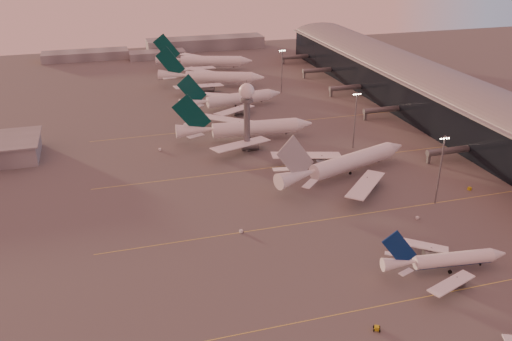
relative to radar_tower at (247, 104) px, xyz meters
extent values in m
plane|color=#555252|center=(-5.00, -120.00, -20.95)|extent=(700.00, 700.00, 0.00)
cube|color=#EAD652|center=(25.00, -110.00, -20.94)|extent=(180.00, 0.25, 0.02)
cube|color=#EAD652|center=(25.00, -65.00, -20.94)|extent=(180.00, 0.25, 0.02)
cube|color=#EAD652|center=(25.00, -20.00, -20.94)|extent=(180.00, 0.25, 0.02)
cube|color=#EAD652|center=(25.00, 30.00, -20.94)|extent=(180.00, 0.25, 0.02)
cube|color=black|center=(103.00, -10.00, -11.95)|extent=(36.00, 360.00, 18.00)
cylinder|color=slate|center=(103.00, -10.00, -2.95)|extent=(10.08, 360.00, 10.08)
cube|color=slate|center=(103.00, -10.00, -2.75)|extent=(40.00, 362.00, 0.80)
cylinder|color=slate|center=(77.00, -34.00, -16.45)|extent=(22.00, 2.80, 2.80)
cube|color=slate|center=(67.00, -34.00, -18.75)|extent=(1.20, 1.20, 4.40)
cylinder|color=slate|center=(77.00, 22.00, -16.45)|extent=(22.00, 2.80, 2.80)
cube|color=slate|center=(67.00, 22.00, -18.75)|extent=(1.20, 1.20, 4.40)
cylinder|color=slate|center=(77.00, 64.00, -16.45)|extent=(22.00, 2.80, 2.80)
cube|color=slate|center=(67.00, 64.00, -18.75)|extent=(1.20, 1.20, 4.40)
cylinder|color=slate|center=(77.00, 106.00, -16.45)|extent=(22.00, 2.80, 2.80)
cube|color=slate|center=(67.00, 106.00, -18.75)|extent=(1.20, 1.20, 4.40)
cylinder|color=slate|center=(77.00, 146.00, -16.45)|extent=(22.00, 2.80, 2.80)
cube|color=slate|center=(67.00, 146.00, -18.75)|extent=(1.20, 1.20, 4.40)
cylinder|color=slate|center=(0.00, 0.00, -9.95)|extent=(2.60, 2.60, 22.00)
cylinder|color=slate|center=(0.00, 0.00, 1.55)|extent=(5.20, 5.20, 1.20)
sphere|color=white|center=(0.00, 0.00, 5.45)|extent=(6.40, 6.40, 6.40)
cylinder|color=slate|center=(0.00, 0.00, 9.15)|extent=(0.16, 0.16, 2.00)
cylinder|color=slate|center=(50.00, -65.00, -8.45)|extent=(0.56, 0.56, 25.00)
cube|color=slate|center=(50.00, -65.00, 3.55)|extent=(3.60, 0.25, 0.25)
sphere|color=#FFEABF|center=(48.50, -65.00, 3.15)|extent=(0.56, 0.56, 0.56)
sphere|color=#FFEABF|center=(49.50, -65.00, 3.15)|extent=(0.56, 0.56, 0.56)
sphere|color=#FFEABF|center=(50.50, -65.00, 3.15)|extent=(0.56, 0.56, 0.56)
sphere|color=#FFEABF|center=(51.50, -65.00, 3.15)|extent=(0.56, 0.56, 0.56)
cylinder|color=slate|center=(45.00, -10.00, -8.45)|extent=(0.56, 0.56, 25.00)
cube|color=slate|center=(45.00, -10.00, 3.55)|extent=(3.60, 0.25, 0.25)
sphere|color=#FFEABF|center=(43.50, -10.00, 3.15)|extent=(0.56, 0.56, 0.56)
sphere|color=#FFEABF|center=(44.50, -10.00, 3.15)|extent=(0.56, 0.56, 0.56)
sphere|color=#FFEABF|center=(45.50, -10.00, 3.15)|extent=(0.56, 0.56, 0.56)
sphere|color=#FFEABF|center=(46.50, -10.00, 3.15)|extent=(0.56, 0.56, 0.56)
cylinder|color=slate|center=(43.00, 80.00, -8.45)|extent=(0.56, 0.56, 25.00)
cube|color=slate|center=(43.00, 80.00, 3.55)|extent=(3.60, 0.25, 0.25)
sphere|color=#FFEABF|center=(41.50, 80.00, 3.15)|extent=(0.56, 0.56, 0.56)
sphere|color=#FFEABF|center=(42.50, 80.00, 3.15)|extent=(0.56, 0.56, 0.56)
sphere|color=#FFEABF|center=(43.50, 80.00, 3.15)|extent=(0.56, 0.56, 0.56)
sphere|color=#FFEABF|center=(44.50, 80.00, 3.15)|extent=(0.56, 0.56, 0.56)
cube|color=slate|center=(-65.00, 200.00, -17.95)|extent=(60.00, 18.00, 6.00)
cube|color=slate|center=(25.00, 210.00, -16.45)|extent=(90.00, 20.00, 9.00)
cube|color=slate|center=(-15.00, 190.00, -18.45)|extent=(40.00, 15.00, 5.00)
cylinder|color=white|center=(31.46, -101.46, -17.79)|extent=(23.07, 6.39, 3.88)
cylinder|color=navy|center=(31.46, -101.46, -18.66)|extent=(22.49, 5.26, 2.79)
cone|color=white|center=(44.97, -102.97, -17.79)|extent=(4.81, 4.34, 3.88)
cone|color=white|center=(15.40, -99.66, -17.30)|extent=(9.92, 4.92, 3.88)
cube|color=white|center=(24.84, -110.32, -18.46)|extent=(16.72, 9.62, 1.22)
cylinder|color=slate|center=(27.85, -108.38, -20.23)|extent=(4.66, 3.00, 2.52)
cube|color=slate|center=(27.85, -108.38, -19.14)|extent=(0.33, 0.29, 1.55)
cube|color=white|center=(26.96, -91.35, -18.46)|extent=(15.75, 12.46, 1.22)
cylinder|color=slate|center=(29.47, -93.90, -20.23)|extent=(4.66, 3.00, 2.52)
cube|color=slate|center=(29.47, -93.90, -19.14)|extent=(0.33, 0.29, 1.55)
cube|color=navy|center=(14.92, -99.60, -12.50)|extent=(10.62, 1.54, 11.56)
cube|color=white|center=(14.94, -104.04, -17.20)|extent=(4.71, 3.04, 0.26)
cube|color=white|center=(15.92, -95.28, -17.20)|extent=(4.61, 3.76, 0.26)
cylinder|color=black|center=(40.06, -102.42, -20.44)|extent=(0.51, 0.51, 1.02)
cylinder|color=black|center=(29.88, -99.02, -20.39)|extent=(1.17, 0.63, 1.12)
cylinder|color=black|center=(29.38, -103.48, -20.39)|extent=(1.17, 0.63, 1.12)
cylinder|color=white|center=(32.88, -34.44, -16.69)|extent=(39.19, 18.34, 6.14)
cylinder|color=white|center=(32.88, -34.44, -18.07)|extent=(37.90, 16.46, 4.42)
cone|color=white|center=(55.10, -26.96, -16.69)|extent=(9.16, 8.24, 6.14)
cone|color=white|center=(6.46, -43.32, -15.93)|extent=(17.57, 11.07, 6.14)
cube|color=white|center=(29.01, -52.97, -17.77)|extent=(24.12, 24.97, 1.82)
cylinder|color=slate|center=(32.28, -47.80, -20.26)|extent=(8.48, 6.21, 3.99)
cube|color=slate|center=(32.28, -47.80, -18.84)|extent=(0.36, 0.33, 2.46)
cube|color=white|center=(18.59, -22.01, -17.77)|extent=(28.88, 11.06, 1.82)
cylinder|color=slate|center=(24.33, -24.15, -20.26)|extent=(8.48, 6.21, 3.99)
cube|color=slate|center=(24.33, -24.15, -18.84)|extent=(0.36, 0.33, 2.46)
cube|color=#ADB0B5|center=(5.68, -43.59, -8.67)|extent=(16.24, 5.75, 18.22)
cube|color=white|center=(8.57, -50.63, -15.77)|extent=(7.42, 7.37, 0.25)
cube|color=white|center=(3.72, -36.22, -15.77)|extent=(7.91, 3.81, 0.25)
cylinder|color=black|center=(47.03, -29.68, -20.45)|extent=(0.50, 0.50, 0.99)
cylinder|color=black|center=(29.19, -33.38, -20.40)|extent=(1.19, 0.82, 1.09)
cylinder|color=black|center=(30.57, -37.51, -20.40)|extent=(1.19, 0.82, 1.09)
cylinder|color=white|center=(7.07, 12.14, -16.58)|extent=(38.65, 9.07, 6.18)
cylinder|color=white|center=(7.07, 12.14, -17.97)|extent=(37.76, 7.28, 4.45)
cone|color=white|center=(29.86, 10.40, -16.58)|extent=(7.86, 6.72, 6.18)
cone|color=white|center=(-20.03, 14.20, -15.81)|extent=(16.48, 7.38, 6.18)
cube|color=white|center=(-3.56, -3.21, -17.66)|extent=(28.05, 17.05, 1.83)
cylinder|color=slate|center=(1.40, 0.23, -20.20)|extent=(7.70, 4.57, 4.01)
cube|color=slate|center=(1.40, 0.23, -18.74)|extent=(0.34, 0.29, 2.47)
cube|color=white|center=(-1.11, 28.91, -17.66)|extent=(26.94, 20.32, 1.83)
cylinder|color=slate|center=(3.27, 24.76, -20.20)|extent=(7.70, 4.57, 4.01)
cube|color=slate|center=(3.27, 24.76, -18.74)|extent=(0.34, 0.29, 2.47)
cube|color=#043936|center=(-20.83, 14.26, -8.44)|extent=(16.97, 1.66, 18.28)
cube|color=white|center=(-20.86, 6.83, -15.66)|extent=(7.91, 5.32, 0.27)
cube|color=white|center=(-19.74, 21.61, -15.66)|extent=(7.80, 6.14, 0.27)
cylinder|color=black|center=(21.58, 11.03, -20.42)|extent=(0.53, 0.53, 1.06)
cylinder|color=black|center=(4.17, 14.71, -20.36)|extent=(1.21, 0.62, 1.17)
cylinder|color=black|center=(3.81, 10.04, -20.36)|extent=(1.21, 0.62, 1.17)
cylinder|color=white|center=(12.08, 59.47, -16.95)|extent=(35.52, 10.66, 5.66)
cylinder|color=white|center=(12.08, 59.47, -18.22)|extent=(34.60, 8.99, 4.07)
cone|color=white|center=(32.78, 62.49, -16.95)|extent=(7.53, 6.58, 5.66)
cone|color=white|center=(-12.55, 55.88, -16.24)|extent=(15.37, 7.72, 5.66)
cube|color=white|center=(5.66, 43.63, -17.94)|extent=(24.01, 19.83, 1.67)
cylinder|color=slate|center=(9.40, 47.70, -20.27)|extent=(7.25, 4.62, 3.68)
cube|color=slate|center=(9.40, 47.70, -18.93)|extent=(0.32, 0.28, 2.26)
cube|color=white|center=(1.40, 72.82, -17.94)|extent=(25.96, 14.14, 1.67)
cylinder|color=slate|center=(6.15, 69.99, -20.27)|extent=(7.25, 4.62, 3.68)
cube|color=slate|center=(6.15, 69.99, -18.93)|extent=(0.32, 0.28, 2.26)
cube|color=#043936|center=(-13.28, 55.77, -9.49)|extent=(15.45, 2.58, 16.74)
cube|color=white|center=(-11.82, 49.13, -16.10)|extent=(7.04, 5.93, 0.24)
cube|color=white|center=(-13.78, 62.56, -16.10)|extent=(7.24, 4.49, 0.24)
cylinder|color=black|center=(25.26, 61.40, -20.46)|extent=(0.49, 0.49, 0.98)
cylinder|color=black|center=(8.97, 61.19, -20.41)|extent=(1.13, 0.64, 1.07)
cylinder|color=black|center=(9.59, 56.94, -20.41)|extent=(1.13, 0.64, 1.07)
cylinder|color=white|center=(11.10, 102.76, -16.47)|extent=(39.12, 19.03, 6.33)
cylinder|color=white|center=(11.10, 102.76, -17.90)|extent=(37.79, 17.10, 4.56)
cone|color=white|center=(33.19, 94.96, -16.47)|extent=(9.27, 8.50, 6.33)
cone|color=white|center=(-15.16, 112.03, -15.68)|extent=(17.63, 11.45, 6.33)
cube|color=white|center=(-3.51, 90.41, -17.58)|extent=(29.16, 10.77, 1.87)
cylinder|color=slate|center=(2.32, 92.49, -20.19)|extent=(8.53, 6.41, 4.11)
cube|color=slate|center=(2.32, 92.49, -18.69)|extent=(0.40, 0.37, 2.53)
cube|color=white|center=(7.48, 121.54, -17.58)|extent=(24.14, 25.45, 1.87)
cylinder|color=slate|center=(10.71, 116.26, -20.19)|extent=(8.53, 6.41, 4.11)
cube|color=slate|center=(10.71, 116.26, -18.69)|extent=(0.40, 0.37, 2.53)
cube|color=#043936|center=(-15.94, 112.30, -8.12)|extent=(16.55, 6.16, 18.73)
cube|color=white|center=(-17.95, 104.96, -15.52)|extent=(7.87, 3.70, 0.27)
cube|color=white|center=(-12.90, 119.28, -15.52)|extent=(7.36, 7.41, 0.27)
cylinder|color=black|center=(25.17, 97.79, -20.40)|extent=(0.55, 0.55, 1.09)
cylinder|color=black|center=(8.92, 106.07, -20.35)|extent=(1.31, 0.91, 1.20)
cylinder|color=black|center=(7.32, 101.55, -20.35)|extent=(1.31, 0.91, 1.20)
cylinder|color=white|center=(15.34, 145.03, -16.42)|extent=(39.84, 17.76, 6.40)
cylinder|color=white|center=(15.34, 145.03, -17.86)|extent=(38.56, 15.81, 4.61)
cone|color=white|center=(37.99, 138.09, -16.42)|extent=(9.22, 8.37, 6.40)
cone|color=white|center=(-11.61, 153.29, -15.62)|extent=(17.80, 11.00, 6.40)
cube|color=white|center=(1.09, 131.93, -17.54)|extent=(29.57, 12.04, 1.90)
cylinder|color=slate|center=(6.89, 134.28, -20.18)|extent=(8.57, 6.23, 4.16)
cube|color=slate|center=(6.89, 134.28, -18.66)|extent=(0.40, 0.36, 2.56)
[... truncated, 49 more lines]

